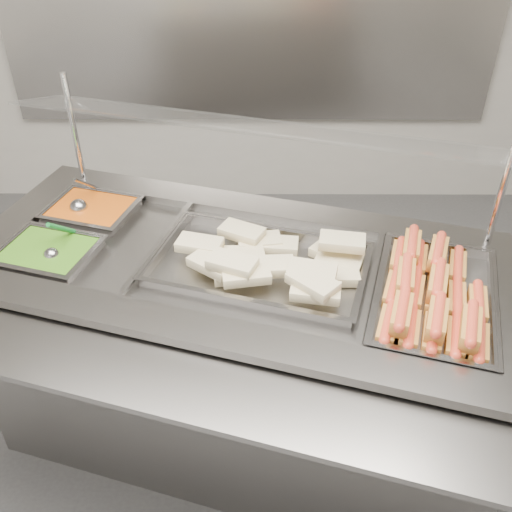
{
  "coord_description": "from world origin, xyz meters",
  "views": [
    {
      "loc": [
        0.04,
        -1.11,
        2.07
      ],
      "look_at": [
        0.04,
        0.44,
        0.95
      ],
      "focal_mm": 40.0,
      "sensor_mm": 36.0,
      "label": 1
    }
  ],
  "objects_px": {
    "steam_counter": "(243,355)",
    "pan_hotdogs": "(433,304)",
    "serving_spoon": "(54,250)",
    "pan_wraps": "(259,268)",
    "sneeze_guard": "(261,130)",
    "ladle": "(79,206)"
  },
  "relations": [
    {
      "from": "sneeze_guard",
      "to": "pan_hotdogs",
      "type": "distance_m",
      "value": 0.8
    },
    {
      "from": "steam_counter",
      "to": "pan_hotdogs",
      "type": "bearing_deg",
      "value": -16.56
    },
    {
      "from": "pan_hotdogs",
      "to": "ladle",
      "type": "bearing_deg",
      "value": 157.75
    },
    {
      "from": "steam_counter",
      "to": "pan_wraps",
      "type": "distance_m",
      "value": 0.44
    },
    {
      "from": "pan_wraps",
      "to": "serving_spoon",
      "type": "relative_size",
      "value": 4.49
    },
    {
      "from": "steam_counter",
      "to": "pan_hotdogs",
      "type": "distance_m",
      "value": 0.77
    },
    {
      "from": "pan_wraps",
      "to": "pan_hotdogs",
      "type": "bearing_deg",
      "value": -16.56
    },
    {
      "from": "sneeze_guard",
      "to": "ladle",
      "type": "bearing_deg",
      "value": 170.76
    },
    {
      "from": "pan_wraps",
      "to": "serving_spoon",
      "type": "height_order",
      "value": "serving_spoon"
    },
    {
      "from": "pan_hotdogs",
      "to": "steam_counter",
      "type": "bearing_deg",
      "value": 163.44
    },
    {
      "from": "steam_counter",
      "to": "serving_spoon",
      "type": "height_order",
      "value": "serving_spoon"
    },
    {
      "from": "ladle",
      "to": "serving_spoon",
      "type": "height_order",
      "value": "ladle"
    },
    {
      "from": "sneeze_guard",
      "to": "serving_spoon",
      "type": "relative_size",
      "value": 9.77
    },
    {
      "from": "pan_wraps",
      "to": "ladle",
      "type": "distance_m",
      "value": 0.78
    },
    {
      "from": "steam_counter",
      "to": "sneeze_guard",
      "type": "relative_size",
      "value": 1.22
    },
    {
      "from": "steam_counter",
      "to": "ladle",
      "type": "distance_m",
      "value": 0.86
    },
    {
      "from": "serving_spoon",
      "to": "ladle",
      "type": "bearing_deg",
      "value": 87.45
    },
    {
      "from": "serving_spoon",
      "to": "pan_wraps",
      "type": "bearing_deg",
      "value": -4.04
    },
    {
      "from": "pan_wraps",
      "to": "ladle",
      "type": "height_order",
      "value": "ladle"
    },
    {
      "from": "pan_wraps",
      "to": "serving_spoon",
      "type": "bearing_deg",
      "value": 175.96
    },
    {
      "from": "pan_hotdogs",
      "to": "serving_spoon",
      "type": "relative_size",
      "value": 3.66
    },
    {
      "from": "steam_counter",
      "to": "pan_wraps",
      "type": "bearing_deg",
      "value": -16.56
    }
  ]
}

